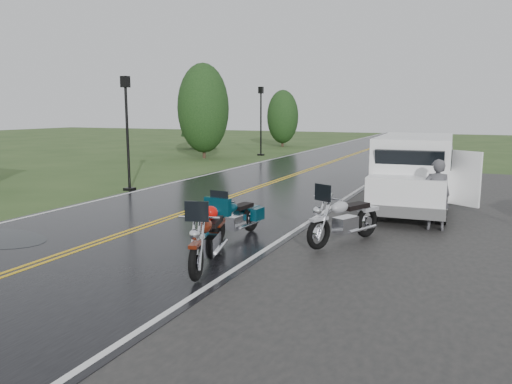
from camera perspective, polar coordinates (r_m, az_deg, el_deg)
ground at (r=12.79m, az=-15.35°, el=-4.92°), size 120.00×120.00×0.00m
road at (r=21.31m, az=1.92°, el=1.09°), size 8.00×100.00×0.04m
motorcycle_red at (r=8.92m, az=-6.90°, el=-6.16°), size 1.50×2.53×1.41m
motorcycle_teal at (r=11.30m, az=-4.53°, el=-3.27°), size 0.97×2.16×1.23m
motorcycle_silver at (r=10.92m, az=7.20°, el=-3.27°), size 1.77×2.54×1.42m
van_white at (r=14.33m, az=13.37°, el=1.43°), size 2.51×6.05×2.34m
person_at_van at (r=13.52m, az=19.91°, el=-0.42°), size 0.72×0.53×1.83m
lamp_post_near_left at (r=19.73m, az=-14.49°, el=6.48°), size 0.38×0.38×4.39m
lamp_post_far_left at (r=34.18m, az=0.56°, el=8.11°), size 0.40×0.40×4.69m
tree_left_mid at (r=32.44m, az=-6.02°, el=8.41°), size 3.30×3.30×5.16m
tree_left_far at (r=42.66m, az=3.06°, el=7.93°), size 2.65×2.65×4.07m
pine_left_far at (r=40.23m, az=-6.61°, el=9.09°), size 2.82×2.82×5.88m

